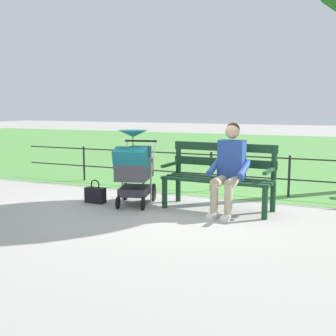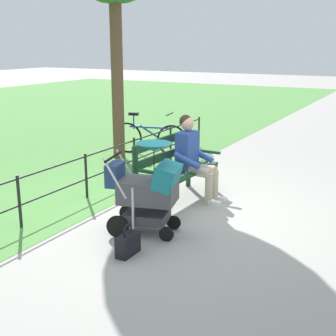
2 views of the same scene
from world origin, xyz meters
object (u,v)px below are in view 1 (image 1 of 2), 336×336
at_px(stroller, 134,167).
at_px(handbag, 95,195).
at_px(person_on_bench, 229,166).
at_px(park_bench, 220,173).

height_order(stroller, handbag, stroller).
bearing_deg(handbag, person_on_bench, -174.60).
bearing_deg(handbag, park_bench, -167.47).
xyz_separation_m(park_bench, person_on_bench, (-0.20, 0.22, 0.15)).
bearing_deg(person_on_bench, handbag, 5.40).
xyz_separation_m(stroller, handbag, (0.64, 0.11, -0.47)).
bearing_deg(park_bench, person_on_bench, 131.84).
relative_size(park_bench, person_on_bench, 1.27).
relative_size(person_on_bench, stroller, 1.11).
height_order(park_bench, handbag, park_bench).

